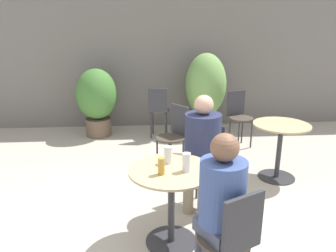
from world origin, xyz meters
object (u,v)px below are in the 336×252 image
object	(u,v)px
seated_person_1	(202,144)
beer_glass_2	(161,166)
beer_glass_0	(186,162)
cafe_table_far	(280,141)
cafe_table_near	(171,190)
bistro_chair_1	(207,157)
beer_glass_1	(168,155)
bistro_chair_0	(233,236)
bistro_chair_3	(158,107)
potted_plant_1	(206,89)
bistro_chair_4	(175,132)
bistro_chair_2	(239,113)
potted_plant_0	(97,98)
seated_person_0	(220,201)

from	to	relation	value
seated_person_1	beer_glass_2	distance (m)	0.76
beer_glass_0	beer_glass_2	world-z (taller)	beer_glass_0
cafe_table_far	beer_glass_0	size ratio (longest dim) A/B	4.49
cafe_table_near	bistro_chair_1	size ratio (longest dim) A/B	0.83
bistro_chair_1	beer_glass_0	size ratio (longest dim) A/B	5.50
bistro_chair_1	beer_glass_0	world-z (taller)	bistro_chair_1
beer_glass_1	beer_glass_2	size ratio (longest dim) A/B	1.07
cafe_table_near	beer_glass_0	bearing A→B (deg)	-23.51
cafe_table_near	bistro_chair_0	size ratio (longest dim) A/B	0.83
beer_glass_1	bistro_chair_3	bearing A→B (deg)	89.42
bistro_chair_0	potted_plant_1	bearing A→B (deg)	-124.34
cafe_table_near	cafe_table_far	distance (m)	1.86
cafe_table_near	potted_plant_1	size ratio (longest dim) A/B	0.51
bistro_chair_4	bistro_chair_0	bearing A→B (deg)	-32.75
bistro_chair_2	beer_glass_1	bearing A→B (deg)	-138.82
beer_glass_2	potted_plant_1	size ratio (longest dim) A/B	0.10
bistro_chair_1	seated_person_1	distance (m)	0.23
bistro_chair_2	seated_person_1	xyz separation A→B (m)	(-0.91, -1.87, 0.19)
bistro_chair_3	bistro_chair_4	size ratio (longest dim) A/B	1.00
beer_glass_1	potted_plant_1	xyz separation A→B (m)	(0.86, 2.93, 0.01)
cafe_table_near	beer_glass_0	xyz separation A→B (m)	(0.12, -0.05, 0.28)
potted_plant_0	potted_plant_1	xyz separation A→B (m)	(1.87, 0.03, 0.13)
seated_person_1	potted_plant_0	world-z (taller)	seated_person_1
bistro_chair_1	potted_plant_0	distance (m)	2.79
potted_plant_1	cafe_table_near	bearing A→B (deg)	-105.39
bistro_chair_2	beer_glass_1	world-z (taller)	bistro_chair_2
seated_person_0	beer_glass_0	world-z (taller)	seated_person_0
beer_glass_1	bistro_chair_4	bearing A→B (deg)	82.34
seated_person_1	beer_glass_1	world-z (taller)	seated_person_1
cafe_table_near	potted_plant_1	world-z (taller)	potted_plant_1
bistro_chair_2	cafe_table_far	bearing A→B (deg)	-101.10
cafe_table_far	seated_person_1	size ratio (longest dim) A/B	0.58
seated_person_0	beer_glass_1	world-z (taller)	seated_person_0
bistro_chair_1	seated_person_0	world-z (taller)	seated_person_0
potted_plant_0	bistro_chair_1	bearing A→B (deg)	-58.82
seated_person_1	beer_glass_2	bearing A→B (deg)	-91.76
bistro_chair_0	bistro_chair_2	size ratio (longest dim) A/B	1.00
seated_person_0	seated_person_1	bearing A→B (deg)	-119.94
cafe_table_far	potted_plant_0	distance (m)	3.07
bistro_chair_3	seated_person_1	xyz separation A→B (m)	(0.33, -2.29, 0.19)
cafe_table_near	beer_glass_2	size ratio (longest dim) A/B	5.12
bistro_chair_1	beer_glass_1	size ratio (longest dim) A/B	5.75
potted_plant_0	bistro_chair_2	bearing A→B (deg)	-15.63
beer_glass_0	bistro_chair_3	bearing A→B (deg)	92.16
potted_plant_1	bistro_chair_2	bearing A→B (deg)	-58.50
bistro_chair_0	bistro_chair_2	world-z (taller)	same
bistro_chair_3	beer_glass_0	xyz separation A→B (m)	(0.11, -2.86, 0.25)
cafe_table_near	beer_glass_0	size ratio (longest dim) A/B	4.57
beer_glass_1	potted_plant_0	bearing A→B (deg)	109.13
beer_glass_0	bistro_chair_2	bearing A→B (deg)	65.10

